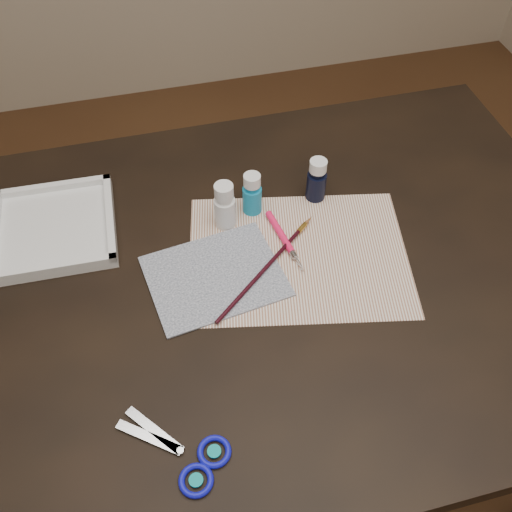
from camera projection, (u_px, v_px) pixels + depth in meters
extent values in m
cube|color=#422614|center=(256.00, 439.00, 1.61)|extent=(3.50, 3.50, 0.02)
cube|color=black|center=(256.00, 374.00, 1.32)|extent=(1.30, 0.90, 0.75)
cube|color=white|center=(298.00, 255.00, 1.05)|extent=(0.46, 0.38, 0.00)
cube|color=black|center=(215.00, 276.00, 1.02)|extent=(0.26, 0.22, 0.00)
cylinder|color=white|center=(225.00, 206.00, 1.07)|extent=(0.04, 0.04, 0.10)
cylinder|color=#1488B6|center=(252.00, 194.00, 1.09)|extent=(0.05, 0.05, 0.09)
cylinder|color=black|center=(317.00, 180.00, 1.12)|extent=(0.04, 0.04, 0.09)
cube|color=white|center=(54.00, 227.00, 1.08)|extent=(0.23, 0.23, 0.03)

